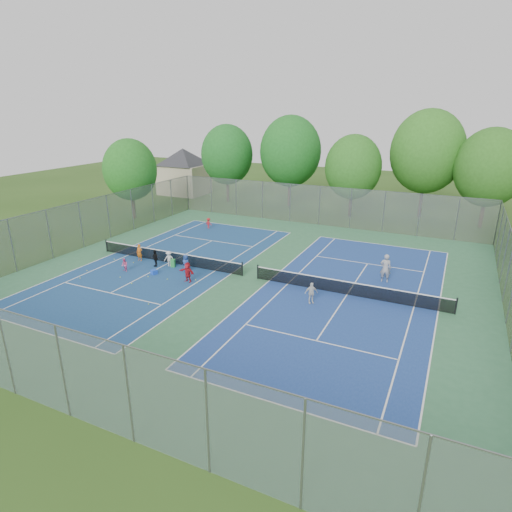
{
  "coord_description": "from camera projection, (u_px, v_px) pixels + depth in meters",
  "views": [
    {
      "loc": [
        12.55,
        -25.32,
        11.47
      ],
      "look_at": [
        0.0,
        1.0,
        1.3
      ],
      "focal_mm": 30.0,
      "sensor_mm": 36.0,
      "label": 1
    }
  ],
  "objects": [
    {
      "name": "net_right",
      "position": [
        347.0,
        288.0,
        27.46
      ],
      "size": [
        12.87,
        0.1,
        0.91
      ],
      "primitive_type": "cube",
      "color": "black",
      "rests_on": "ground"
    },
    {
      "name": "student_e",
      "position": [
        186.0,
        263.0,
        31.31
      ],
      "size": [
        0.75,
        0.61,
        1.33
      ],
      "primitive_type": "imported",
      "rotation": [
        0.0,
        0.0,
        -0.34
      ],
      "color": "#26448D",
      "rests_on": "ground"
    },
    {
      "name": "tennis_ball_3",
      "position": [
        114.0,
        259.0,
        33.96
      ],
      "size": [
        0.07,
        0.07,
        0.07
      ],
      "primitive_type": "sphere",
      "color": "#CDF539",
      "rests_on": "ground"
    },
    {
      "name": "tennis_ball_9",
      "position": [
        132.0,
        284.0,
        29.28
      ],
      "size": [
        0.07,
        0.07,
        0.07
      ],
      "primitive_type": "sphere",
      "color": "#BAE234",
      "rests_on": "ground"
    },
    {
      "name": "tree_nc",
      "position": [
        353.0,
        167.0,
        45.76
      ],
      "size": [
        6.0,
        6.0,
        8.85
      ],
      "color": "#443326",
      "rests_on": "ground"
    },
    {
      "name": "tree_nw",
      "position": [
        227.0,
        155.0,
        52.95
      ],
      "size": [
        6.4,
        6.4,
        9.58
      ],
      "color": "#443326",
      "rests_on": "ground"
    },
    {
      "name": "tree_side_w",
      "position": [
        130.0,
        170.0,
        44.97
      ],
      "size": [
        5.6,
        5.6,
        8.47
      ],
      "color": "#443326",
      "rests_on": "ground"
    },
    {
      "name": "child_far_baseline",
      "position": [
        209.0,
        223.0,
        42.56
      ],
      "size": [
        0.73,
        0.46,
        1.07
      ],
      "primitive_type": "imported",
      "rotation": [
        0.0,
        0.0,
        3.05
      ],
      "color": "red",
      "rests_on": "ground"
    },
    {
      "name": "ball_crate",
      "position": [
        154.0,
        272.0,
        30.97
      ],
      "size": [
        0.51,
        0.51,
        0.33
      ],
      "primitive_type": "cube",
      "rotation": [
        0.0,
        0.0,
        -0.37
      ],
      "color": "blue",
      "rests_on": "ground"
    },
    {
      "name": "instructor",
      "position": [
        385.0,
        268.0,
        29.35
      ],
      "size": [
        0.79,
        0.56,
        2.03
      ],
      "primitive_type": "imported",
      "rotation": [
        0.0,
        0.0,
        3.24
      ],
      "color": "#949497",
      "rests_on": "ground"
    },
    {
      "name": "tennis_ball_7",
      "position": [
        167.0,
        279.0,
        30.03
      ],
      "size": [
        0.07,
        0.07,
        0.07
      ],
      "primitive_type": "sphere",
      "color": "#BCE334",
      "rests_on": "ground"
    },
    {
      "name": "tree_nl",
      "position": [
        290.0,
        151.0,
        50.34
      ],
      "size": [
        7.2,
        7.2,
        10.69
      ],
      "color": "#443326",
      "rests_on": "ground"
    },
    {
      "name": "tennis_ball_5",
      "position": [
        196.0,
        280.0,
        29.87
      ],
      "size": [
        0.07,
        0.07,
        0.07
      ],
      "primitive_type": "sphere",
      "color": "gold",
      "rests_on": "ground"
    },
    {
      "name": "tennis_ball_11",
      "position": [
        148.0,
        277.0,
        30.47
      ],
      "size": [
        0.07,
        0.07,
        0.07
      ],
      "primitive_type": "sphere",
      "color": "#D6EA36",
      "rests_on": "ground"
    },
    {
      "name": "fence_south",
      "position": [
        63.0,
        372.0,
        16.16
      ],
      "size": [
        32.0,
        0.1,
        4.0
      ],
      "primitive_type": "cube",
      "color": "gray",
      "rests_on": "ground"
    },
    {
      "name": "house",
      "position": [
        183.0,
        163.0,
        58.46
      ],
      "size": [
        11.03,
        11.03,
        7.3
      ],
      "color": "#B7A88C",
      "rests_on": "ground"
    },
    {
      "name": "fence_north",
      "position": [
        319.0,
        206.0,
        43.43
      ],
      "size": [
        32.0,
        0.1,
        4.0
      ],
      "primitive_type": "cube",
      "color": "gray",
      "rests_on": "ground"
    },
    {
      "name": "net_left",
      "position": [
        169.0,
        257.0,
        33.15
      ],
      "size": [
        12.87,
        0.1,
        0.91
      ],
      "primitive_type": "cube",
      "color": "black",
      "rests_on": "ground"
    },
    {
      "name": "student_f",
      "position": [
        188.0,
        272.0,
        29.44
      ],
      "size": [
        1.38,
        0.63,
        1.43
      ],
      "primitive_type": "imported",
      "rotation": [
        0.0,
        0.0,
        -0.17
      ],
      "color": "#B31923",
      "rests_on": "ground"
    },
    {
      "name": "tree_ne",
      "position": [
        490.0,
        168.0,
        41.14
      ],
      "size": [
        6.6,
        6.6,
        9.77
      ],
      "color": "#443326",
      "rests_on": "ground"
    },
    {
      "name": "ball_hopper",
      "position": [
        173.0,
        263.0,
        32.33
      ],
      "size": [
        0.4,
        0.4,
        0.62
      ],
      "primitive_type": "cube",
      "rotation": [
        0.0,
        0.0,
        0.34
      ],
      "color": "green",
      "rests_on": "ground"
    },
    {
      "name": "tennis_ball_8",
      "position": [
        197.0,
        283.0,
        29.37
      ],
      "size": [
        0.07,
        0.07,
        0.07
      ],
      "primitive_type": "sphere",
      "color": "#D9ED37",
      "rests_on": "ground"
    },
    {
      "name": "student_c",
      "position": [
        169.0,
        259.0,
        32.41
      ],
      "size": [
        0.9,
        0.72,
        1.22
      ],
      "primitive_type": "imported",
      "rotation": [
        0.0,
        0.0,
        0.4
      ],
      "color": "silver",
      "rests_on": "ground"
    },
    {
      "name": "tree_nr",
      "position": [
        427.0,
        152.0,
        44.93
      ],
      "size": [
        7.6,
        7.6,
        11.42
      ],
      "color": "#443326",
      "rests_on": "ground"
    },
    {
      "name": "student_d",
      "position": [
        155.0,
        258.0,
        32.33
      ],
      "size": [
        0.83,
        0.63,
        1.31
      ],
      "primitive_type": "imported",
      "rotation": [
        0.0,
        0.0,
        -0.46
      ],
      "color": "black",
      "rests_on": "ground"
    },
    {
      "name": "student_a",
      "position": [
        139.0,
        253.0,
        33.53
      ],
      "size": [
        0.51,
        0.35,
        1.35
      ],
      "primitive_type": "imported",
      "rotation": [
        0.0,
        0.0,
        0.04
      ],
      "color": "#D46213",
      "rests_on": "ground"
    },
    {
      "name": "tennis_ball_1",
      "position": [
        182.0,
        292.0,
        27.97
      ],
      "size": [
        0.07,
        0.07,
        0.07
      ],
      "primitive_type": "sphere",
      "color": "#CBE234",
      "rests_on": "ground"
    },
    {
      "name": "tennis_ball_2",
      "position": [
        133.0,
        263.0,
        33.22
      ],
      "size": [
        0.07,
        0.07,
        0.07
      ],
      "primitive_type": "sphere",
      "color": "#DAF138",
      "rests_on": "ground"
    },
    {
      "name": "student_b",
      "position": [
        125.0,
        265.0,
        31.37
      ],
      "size": [
        0.59,
        0.52,
        1.01
      ],
      "primitive_type": "imported",
      "rotation": [
        0.0,
        0.0,
        -0.32
      ],
      "color": "#E95A94",
      "rests_on": "ground"
    },
    {
      "name": "tennis_ball_6",
      "position": [
        120.0,
        277.0,
        30.35
      ],
      "size": [
        0.07,
        0.07,
        0.07
      ],
      "primitive_type": "sphere",
      "color": "#D2E936",
      "rests_on": "ground"
    },
    {
      "name": "teen_court_b",
      "position": [
        311.0,
        293.0,
        26.23
      ],
      "size": [
        0.85,
        0.73,
        1.37
      ],
      "primitive_type": "imported",
      "rotation": [
        0.0,
        0.0,
        0.6
      ],
      "color": "silver",
      "rests_on": "ground"
    },
    {
      "name": "ground",
      "position": [
        250.0,
        277.0,
        30.45
      ],
      "size": [
        120.0,
        120.0,
        0.0
      ],
      "primitive_type": "plane",
      "color": "#2B4B17",
      "rests_on": "ground"
    },
    {
      "name": "tennis_ball_10",
      "position": [
        80.0,
        278.0,
        30.19
      ],
      "size": [
        0.07,
        0.07,
        0.07
      ],
      "primitive_type": "sphere",
      "color": "#B6C72E",
      "rests_on": "ground"
    },
    {
      "name": "tennis_ball_4",
      "position": [
        149.0,
        304.0,
        26.2
      ],
      "size": [
        0.07,
        0.07,
        0.07
      ],
      "primitive_type": "sphere",
      "color": "#A5C92E",
      "rests_on": "ground"
    },
    {
      "name": "court_right",
      "position": [
        347.0,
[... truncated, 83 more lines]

